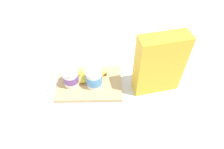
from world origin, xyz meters
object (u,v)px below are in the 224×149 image
Objects in this scene: cereal_box at (159,65)px; cutting_board at (89,83)px; yogurt_cup_back at (71,77)px; spoon at (43,91)px; banana_bunch at (89,75)px; yogurt_cup_front at (94,78)px.

cutting_board is at bearing 164.95° from cereal_box.
spoon is (0.13, 0.03, -0.06)m from yogurt_cup_back.
yogurt_cup_front is at bearing 122.96° from banana_bunch.
yogurt_cup_front is at bearing 145.38° from cutting_board.
yogurt_cup_front is at bearing 168.29° from cereal_box.
cutting_board is 3.20× the size of yogurt_cup_back.
cereal_box is (-0.30, 0.02, 0.13)m from cutting_board.
banana_bunch is 1.34× the size of spoon.
yogurt_cup_front is at bearing -175.47° from spoon.
cutting_board is 2.39× the size of spoon.
banana_bunch reaches higher than cutting_board.
yogurt_cup_front is (-0.03, 0.02, 0.06)m from cutting_board.
yogurt_cup_back is at bearing 23.59° from banana_bunch.
yogurt_cup_back is (0.38, -0.01, -0.08)m from cereal_box.
yogurt_cup_front reaches higher than spoon.
banana_bunch is at bearing 160.41° from cereal_box.
cereal_box is 1.74× the size of banana_bunch.
cutting_board is 1.03× the size of cereal_box.
spoon is at bearing 11.74° from yogurt_cup_back.
spoon is (0.21, 0.06, -0.03)m from banana_bunch.
banana_bunch is (0.30, -0.04, -0.11)m from cereal_box.
yogurt_cup_back is 0.56× the size of banana_bunch.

